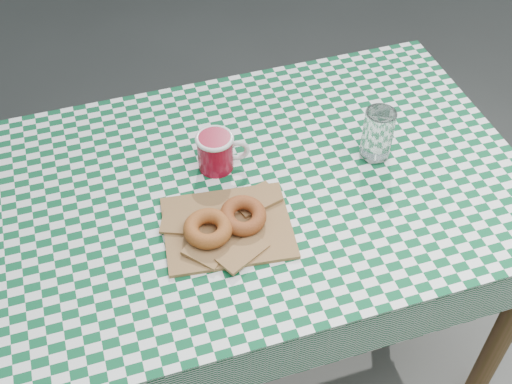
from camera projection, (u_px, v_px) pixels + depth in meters
ground at (298, 291)px, 2.25m from camera, size 60.00×60.00×0.00m
table at (263, 275)px, 1.84m from camera, size 1.28×0.88×0.75m
tablecloth at (264, 182)px, 1.57m from camera, size 1.30×0.90×0.01m
paper_bag at (228, 227)px, 1.46m from camera, size 0.30×0.25×0.02m
bagel_front at (208, 228)px, 1.42m from camera, size 0.14×0.14×0.03m
bagel_back at (243, 216)px, 1.45m from camera, size 0.12×0.12×0.03m
coffee_mug at (215, 152)px, 1.56m from camera, size 0.20×0.20×0.10m
drinking_glass at (378, 135)px, 1.58m from camera, size 0.08×0.08×0.14m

